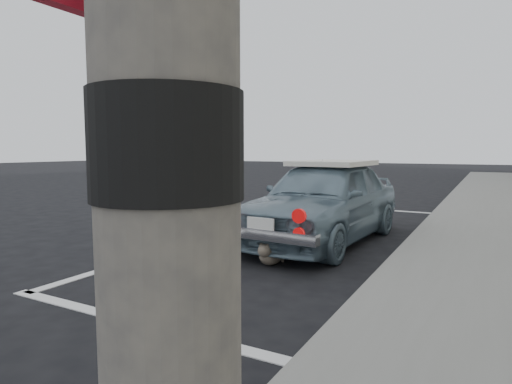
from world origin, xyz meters
TOP-DOWN VIEW (x-y plane):
  - ground at (0.00, 0.00)m, footprint 80.00×80.00m
  - pline_rear at (0.50, -0.50)m, footprint 3.00×0.12m
  - pline_front at (0.50, 6.50)m, footprint 3.00×0.12m
  - pline_side at (-0.90, 3.00)m, footprint 0.12×7.00m
  - retro_coupe at (0.66, 2.92)m, footprint 1.57×3.50m
  - cat at (0.59, 1.43)m, footprint 0.25×0.55m

SIDE VIEW (x-z plane):
  - ground at x=0.00m, z-range 0.00..0.00m
  - pline_rear at x=0.50m, z-range 0.00..0.01m
  - pline_front at x=0.50m, z-range 0.00..0.01m
  - pline_side at x=-0.90m, z-range 0.00..0.01m
  - cat at x=0.59m, z-range -0.01..0.28m
  - retro_coupe at x=0.66m, z-range 0.01..1.17m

